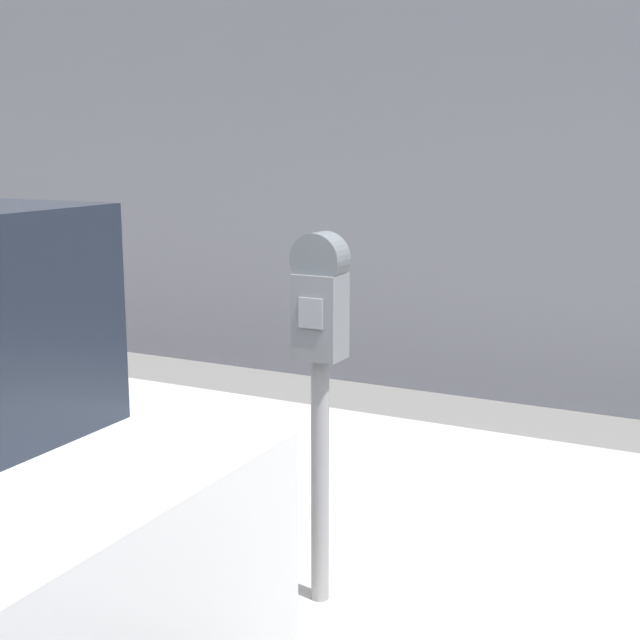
% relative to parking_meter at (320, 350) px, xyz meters
% --- Properties ---
extents(sidewalk, '(24.00, 2.80, 0.14)m').
position_rel_parking_meter_xyz_m(sidewalk, '(0.04, 0.94, -1.09)').
color(sidewalk, '#BCB7AD').
rests_on(sidewalk, ground_plane).
extents(parking_meter, '(0.20, 0.15, 1.47)m').
position_rel_parking_meter_xyz_m(parking_meter, '(0.00, 0.00, 0.00)').
color(parking_meter, gray).
rests_on(parking_meter, sidewalk).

